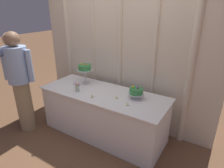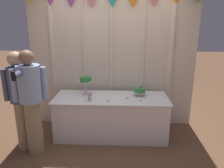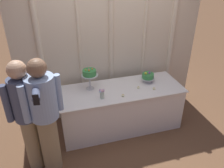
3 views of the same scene
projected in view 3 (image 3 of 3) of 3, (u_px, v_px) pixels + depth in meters
The scene contains 11 objects.
ground_plane at pixel (122, 129), 3.94m from camera, with size 24.00×24.00×0.00m, color brown.
draped_curtain at pixel (112, 30), 3.71m from camera, with size 3.17×0.20×2.84m.
cake_table at pixel (120, 108), 3.84m from camera, with size 2.01×0.77×0.74m.
cake_display_nearleft at pixel (89, 74), 3.54m from camera, with size 0.26×0.26×0.36m.
cake_display_nearright at pixel (148, 77), 3.82m from camera, with size 0.23×0.23×0.19m.
flower_vase at pixel (102, 93), 3.38m from camera, with size 0.09×0.09×0.16m.
tealight_far_left at pixel (123, 96), 3.46m from camera, with size 0.05×0.05×0.04m.
tealight_near_left at pixel (138, 88), 3.68m from camera, with size 0.05×0.05×0.04m.
tealight_near_right at pixel (154, 89), 3.65m from camera, with size 0.05×0.05×0.03m.
guest_girl_blue_dress at pixel (26, 113), 2.82m from camera, with size 0.45×0.64×1.61m.
guest_man_pink_jacket at pixel (45, 115), 2.81m from camera, with size 0.48×0.44×1.64m.
Camera 3 is at (-1.03, -2.89, 2.60)m, focal length 36.68 mm.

